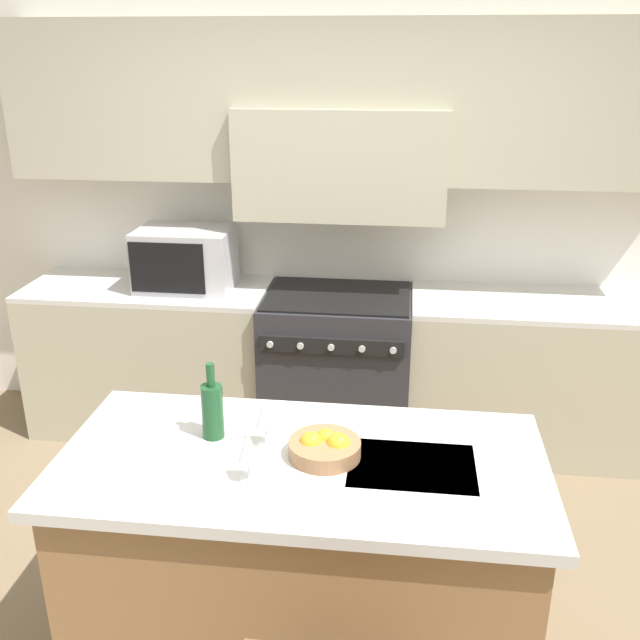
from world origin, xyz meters
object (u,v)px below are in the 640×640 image
microwave (185,259)px  wine_glass_far (265,414)px  wine_bottle (212,409)px  wine_glass_near (248,448)px  fruit_bowl (325,447)px  range_stove (337,367)px

microwave → wine_glass_far: size_ratio=3.02×
microwave → wine_bottle: 1.72m
microwave → wine_glass_near: bearing=-67.4°
wine_bottle → wine_glass_near: (0.19, -0.27, 0.01)m
wine_glass_far → fruit_bowl: size_ratio=0.71×
range_stove → wine_glass_far: wine_glass_far is taller
microwave → fruit_bowl: (1.02, -1.70, -0.16)m
range_stove → wine_glass_near: (-0.11, -1.87, 0.56)m
microwave → wine_glass_far: bearing=-64.3°
microwave → wine_glass_near: (0.78, -1.88, -0.07)m
microwave → fruit_bowl: size_ratio=2.14×
range_stove → wine_glass_far: (-0.10, -1.63, 0.56)m
wine_bottle → microwave: bearing=110.1°
fruit_bowl → wine_glass_far: bearing=167.3°
range_stove → wine_glass_far: bearing=-93.6°
microwave → wine_glass_near: size_ratio=3.02×
fruit_bowl → range_stove: bearing=94.1°
wine_bottle → wine_glass_far: (0.20, -0.03, 0.01)m
range_stove → fruit_bowl: (0.12, -1.68, 0.47)m
wine_bottle → wine_glass_far: 0.21m
wine_glass_near → wine_glass_far: bearing=87.1°
range_stove → wine_bottle: (-0.31, -1.60, 0.55)m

